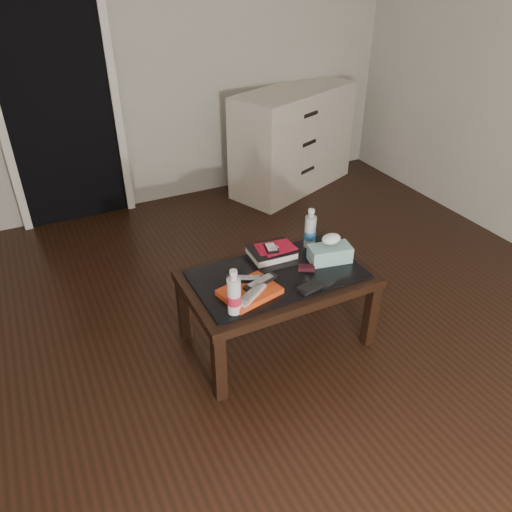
{
  "coord_description": "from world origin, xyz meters",
  "views": [
    {
      "loc": [
        -0.75,
        -1.56,
        1.97
      ],
      "look_at": [
        0.25,
        0.46,
        0.55
      ],
      "focal_mm": 35.0,
      "sensor_mm": 36.0,
      "label": 1
    }
  ],
  "objects_px": {
    "water_bottle_right": "(310,228)",
    "tissue_box": "(330,254)",
    "water_bottle_left": "(234,292)",
    "dresser": "(293,140)",
    "coffee_table": "(277,283)",
    "textbook": "(271,252)"
  },
  "relations": [
    {
      "from": "tissue_box",
      "to": "coffee_table",
      "type": "bearing_deg",
      "value": -171.28
    },
    {
      "from": "textbook",
      "to": "tissue_box",
      "type": "xyz_separation_m",
      "value": [
        0.26,
        -0.19,
        0.02
      ]
    },
    {
      "from": "water_bottle_right",
      "to": "tissue_box",
      "type": "distance_m",
      "value": 0.2
    },
    {
      "from": "dresser",
      "to": "tissue_box",
      "type": "xyz_separation_m",
      "value": [
        -0.85,
        -1.87,
        0.06
      ]
    },
    {
      "from": "dresser",
      "to": "tissue_box",
      "type": "bearing_deg",
      "value": -136.38
    },
    {
      "from": "dresser",
      "to": "water_bottle_left",
      "type": "xyz_separation_m",
      "value": [
        -1.51,
        -2.05,
        0.13
      ]
    },
    {
      "from": "water_bottle_right",
      "to": "tissue_box",
      "type": "bearing_deg",
      "value": -84.88
    },
    {
      "from": "water_bottle_left",
      "to": "tissue_box",
      "type": "relative_size",
      "value": 1.03
    },
    {
      "from": "coffee_table",
      "to": "water_bottle_right",
      "type": "bearing_deg",
      "value": 29.37
    },
    {
      "from": "water_bottle_left",
      "to": "coffee_table",
      "type": "bearing_deg",
      "value": 29.79
    },
    {
      "from": "coffee_table",
      "to": "dresser",
      "type": "distance_m",
      "value": 2.2
    },
    {
      "from": "water_bottle_left",
      "to": "water_bottle_right",
      "type": "height_order",
      "value": "same"
    },
    {
      "from": "dresser",
      "to": "water_bottle_left",
      "type": "distance_m",
      "value": 2.55
    },
    {
      "from": "dresser",
      "to": "water_bottle_left",
      "type": "relative_size",
      "value": 5.46
    },
    {
      "from": "dresser",
      "to": "water_bottle_right",
      "type": "height_order",
      "value": "dresser"
    },
    {
      "from": "water_bottle_left",
      "to": "water_bottle_right",
      "type": "bearing_deg",
      "value": 29.6
    },
    {
      "from": "water_bottle_right",
      "to": "tissue_box",
      "type": "relative_size",
      "value": 1.03
    },
    {
      "from": "textbook",
      "to": "tissue_box",
      "type": "distance_m",
      "value": 0.33
    },
    {
      "from": "water_bottle_left",
      "to": "textbook",
      "type": "bearing_deg",
      "value": 43.09
    },
    {
      "from": "water_bottle_right",
      "to": "water_bottle_left",
      "type": "bearing_deg",
      "value": -150.4
    },
    {
      "from": "water_bottle_right",
      "to": "tissue_box",
      "type": "height_order",
      "value": "water_bottle_right"
    },
    {
      "from": "dresser",
      "to": "tissue_box",
      "type": "distance_m",
      "value": 2.06
    }
  ]
}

